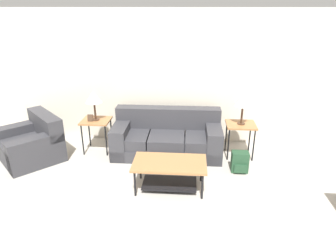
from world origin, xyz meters
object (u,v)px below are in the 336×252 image
(couch, at_px, (167,138))
(backpack, at_px, (240,162))
(coffee_table, at_px, (170,169))
(side_table_right, at_px, (241,128))
(side_table_left, at_px, (96,123))
(table_lamp_right, at_px, (243,101))
(table_lamp_left, at_px, (94,97))
(armchair, at_px, (32,144))

(couch, distance_m, backpack, 1.42)
(coffee_table, distance_m, side_table_right, 1.72)
(side_table_left, xyz_separation_m, table_lamp_right, (2.69, 0.00, 0.51))
(coffee_table, bearing_deg, table_lamp_left, 141.06)
(side_table_left, bearing_deg, table_lamp_right, 0.00)
(side_table_left, xyz_separation_m, table_lamp_left, (-0.00, 0.00, 0.51))
(backpack, bearing_deg, side_table_left, 167.21)
(armchair, bearing_deg, coffee_table, -17.22)
(table_lamp_right, bearing_deg, table_lamp_left, 180.00)
(armchair, distance_m, backpack, 3.73)
(side_table_right, bearing_deg, table_lamp_right, 63.43)
(coffee_table, height_order, table_lamp_right, table_lamp_right)
(couch, xyz_separation_m, table_lamp_right, (1.35, -0.01, 0.78))
(table_lamp_right, relative_size, backpack, 1.60)
(armchair, relative_size, table_lamp_right, 2.51)
(armchair, height_order, coffee_table, armchair)
(couch, xyz_separation_m, side_table_left, (-1.34, -0.01, 0.27))
(couch, relative_size, side_table_right, 3.17)
(side_table_right, bearing_deg, side_table_left, 180.00)
(table_lamp_left, bearing_deg, side_table_right, -0.00)
(armchair, bearing_deg, backpack, -3.11)
(coffee_table, relative_size, table_lamp_left, 1.95)
(side_table_left, bearing_deg, backpack, -12.79)
(couch, xyz_separation_m, armchair, (-2.45, -0.40, -0.01))
(armchair, bearing_deg, table_lamp_left, 19.59)
(couch, bearing_deg, side_table_left, -179.49)
(armchair, relative_size, side_table_left, 2.23)
(side_table_right, height_order, backpack, side_table_right)
(couch, distance_m, table_lamp_left, 1.55)
(coffee_table, distance_m, backpack, 1.30)
(couch, height_order, table_lamp_right, table_lamp_right)
(side_table_left, height_order, side_table_right, same)
(couch, bearing_deg, armchair, -170.62)
(couch, xyz_separation_m, backpack, (1.28, -0.61, -0.12))
(coffee_table, relative_size, side_table_left, 1.74)
(side_table_left, relative_size, backpack, 1.79)
(couch, relative_size, table_lamp_right, 3.56)
(table_lamp_left, xyz_separation_m, table_lamp_right, (2.69, 0.00, 0.00))
(coffee_table, xyz_separation_m, backpack, (1.15, 0.60, -0.16))
(side_table_left, bearing_deg, armchair, -160.41)
(side_table_right, distance_m, table_lamp_right, 0.51)
(armchair, relative_size, backpack, 4.01)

